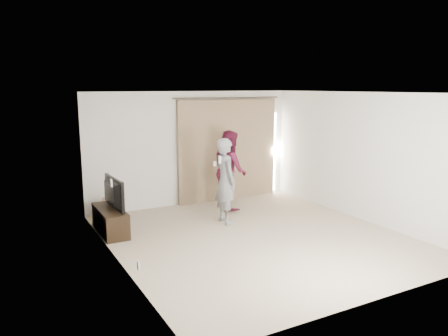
{
  "coord_description": "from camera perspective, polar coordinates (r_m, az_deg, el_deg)",
  "views": [
    {
      "loc": [
        -4.13,
        -6.39,
        2.71
      ],
      "look_at": [
        -0.01,
        1.2,
        1.09
      ],
      "focal_mm": 35.0,
      "sensor_mm": 36.0,
      "label": 1
    }
  ],
  "objects": [
    {
      "name": "scratching_post",
      "position": [
        9.37,
        -14.95,
        -5.35
      ],
      "size": [
        0.35,
        0.35,
        0.47
      ],
      "color": "tan",
      "rests_on": "ground"
    },
    {
      "name": "tv",
      "position": [
        8.36,
        -14.8,
        -3.23
      ],
      "size": [
        0.18,
        1.02,
        0.58
      ],
      "primitive_type": "imported",
      "rotation": [
        0.0,
        0.0,
        1.62
      ],
      "color": "black",
      "rests_on": "tv_console"
    },
    {
      "name": "person_man",
      "position": [
        8.67,
        0.19,
        -1.7
      ],
      "size": [
        0.45,
        0.65,
        1.72
      ],
      "color": "gray",
      "rests_on": "ground"
    },
    {
      "name": "wall_left",
      "position": [
        6.74,
        -13.85,
        -1.74
      ],
      "size": [
        0.04,
        5.5,
        2.6
      ],
      "color": "silver",
      "rests_on": "ground"
    },
    {
      "name": "curtain",
      "position": [
        10.49,
        0.6,
        2.38
      ],
      "size": [
        2.8,
        0.11,
        2.46
      ],
      "color": "#9C825F",
      "rests_on": "ground"
    },
    {
      "name": "tv_console",
      "position": [
        8.49,
        -14.63,
        -6.67
      ],
      "size": [
        0.42,
        1.21,
        0.47
      ],
      "primitive_type": "cube",
      "color": "black",
      "rests_on": "ground"
    },
    {
      "name": "wall_back",
      "position": [
        10.13,
        -4.12,
        2.61
      ],
      "size": [
        5.0,
        0.04,
        2.6
      ],
      "primitive_type": "cube",
      "color": "silver",
      "rests_on": "ground"
    },
    {
      "name": "floor",
      "position": [
        8.08,
        4.2,
        -9.0
      ],
      "size": [
        5.5,
        5.5,
        0.0
      ],
      "primitive_type": "plane",
      "color": "tan",
      "rests_on": "ground"
    },
    {
      "name": "ceiling",
      "position": [
        7.61,
        4.47,
        9.78
      ],
      "size": [
        5.0,
        5.5,
        0.01
      ],
      "primitive_type": "cube",
      "color": "white",
      "rests_on": "wall_back"
    },
    {
      "name": "person_woman",
      "position": [
        9.71,
        0.79,
        -0.23
      ],
      "size": [
        0.82,
        0.97,
        1.76
      ],
      "color": "#5A142E",
      "rests_on": "ground"
    }
  ]
}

